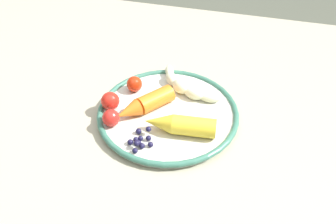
{
  "coord_description": "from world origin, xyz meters",
  "views": [
    {
      "loc": [
        -0.17,
        0.53,
        1.23
      ],
      "look_at": [
        -0.03,
        0.01,
        0.75
      ],
      "focal_mm": 37.8,
      "sensor_mm": 36.0,
      "label": 1
    }
  ],
  "objects_px": {
    "carrot_orange": "(143,105)",
    "blueberry_pile": "(140,140)",
    "tomato_near": "(134,84)",
    "carrot_yellow": "(180,125)",
    "tomato_mid": "(110,101)",
    "tomato_far": "(111,118)",
    "plate": "(168,113)",
    "dining_table": "(157,134)",
    "banana": "(184,86)"
  },
  "relations": [
    {
      "from": "banana",
      "to": "tomato_near",
      "type": "bearing_deg",
      "value": 14.88
    },
    {
      "from": "dining_table",
      "to": "tomato_mid",
      "type": "relative_size",
      "value": 33.98
    },
    {
      "from": "banana",
      "to": "tomato_mid",
      "type": "relative_size",
      "value": 3.87
    },
    {
      "from": "tomato_near",
      "to": "carrot_yellow",
      "type": "bearing_deg",
      "value": 141.08
    },
    {
      "from": "tomato_near",
      "to": "tomato_far",
      "type": "height_order",
      "value": "same"
    },
    {
      "from": "carrot_orange",
      "to": "carrot_yellow",
      "type": "relative_size",
      "value": 0.87
    },
    {
      "from": "dining_table",
      "to": "tomato_mid",
      "type": "xyz_separation_m",
      "value": [
        0.09,
        0.03,
        0.1
      ]
    },
    {
      "from": "blueberry_pile",
      "to": "dining_table",
      "type": "bearing_deg",
      "value": -89.48
    },
    {
      "from": "carrot_yellow",
      "to": "blueberry_pile",
      "type": "height_order",
      "value": "carrot_yellow"
    },
    {
      "from": "dining_table",
      "to": "tomato_far",
      "type": "relative_size",
      "value": 37.72
    },
    {
      "from": "carrot_yellow",
      "to": "tomato_mid",
      "type": "height_order",
      "value": "same"
    },
    {
      "from": "tomato_far",
      "to": "carrot_orange",
      "type": "bearing_deg",
      "value": -132.86
    },
    {
      "from": "dining_table",
      "to": "tomato_near",
      "type": "bearing_deg",
      "value": -33.47
    },
    {
      "from": "plate",
      "to": "blueberry_pile",
      "type": "relative_size",
      "value": 4.75
    },
    {
      "from": "banana",
      "to": "tomato_far",
      "type": "distance_m",
      "value": 0.18
    },
    {
      "from": "tomato_mid",
      "to": "carrot_orange",
      "type": "bearing_deg",
      "value": -173.36
    },
    {
      "from": "plate",
      "to": "banana",
      "type": "height_order",
      "value": "banana"
    },
    {
      "from": "dining_table",
      "to": "tomato_near",
      "type": "height_order",
      "value": "tomato_near"
    },
    {
      "from": "tomato_near",
      "to": "dining_table",
      "type": "bearing_deg",
      "value": 146.53
    },
    {
      "from": "tomato_near",
      "to": "banana",
      "type": "bearing_deg",
      "value": -165.12
    },
    {
      "from": "dining_table",
      "to": "tomato_mid",
      "type": "height_order",
      "value": "tomato_mid"
    },
    {
      "from": "tomato_mid",
      "to": "tomato_near",
      "type": "bearing_deg",
      "value": -112.5
    },
    {
      "from": "tomato_near",
      "to": "plate",
      "type": "bearing_deg",
      "value": 150.22
    },
    {
      "from": "carrot_orange",
      "to": "tomato_mid",
      "type": "distance_m",
      "value": 0.07
    },
    {
      "from": "carrot_yellow",
      "to": "tomato_near",
      "type": "height_order",
      "value": "carrot_yellow"
    },
    {
      "from": "plate",
      "to": "carrot_orange",
      "type": "xyz_separation_m",
      "value": [
        0.05,
        0.01,
        0.02
      ]
    },
    {
      "from": "tomato_mid",
      "to": "tomato_far",
      "type": "relative_size",
      "value": 1.11
    },
    {
      "from": "plate",
      "to": "tomato_far",
      "type": "height_order",
      "value": "tomato_far"
    },
    {
      "from": "banana",
      "to": "tomato_far",
      "type": "bearing_deg",
      "value": 51.42
    },
    {
      "from": "plate",
      "to": "carrot_yellow",
      "type": "distance_m",
      "value": 0.07
    },
    {
      "from": "blueberry_pile",
      "to": "tomato_near",
      "type": "distance_m",
      "value": 0.16
    },
    {
      "from": "tomato_far",
      "to": "plate",
      "type": "bearing_deg",
      "value": -147.19
    },
    {
      "from": "carrot_yellow",
      "to": "tomato_far",
      "type": "xyz_separation_m",
      "value": [
        0.13,
        0.01,
        -0.0
      ]
    },
    {
      "from": "tomato_far",
      "to": "carrot_yellow",
      "type": "bearing_deg",
      "value": -174.3
    },
    {
      "from": "tomato_near",
      "to": "tomato_mid",
      "type": "height_order",
      "value": "tomato_mid"
    },
    {
      "from": "dining_table",
      "to": "carrot_yellow",
      "type": "xyz_separation_m",
      "value": [
        -0.07,
        0.06,
        0.1
      ]
    },
    {
      "from": "tomato_mid",
      "to": "carrot_yellow",
      "type": "bearing_deg",
      "value": 168.26
    },
    {
      "from": "carrot_orange",
      "to": "blueberry_pile",
      "type": "height_order",
      "value": "carrot_orange"
    },
    {
      "from": "blueberry_pile",
      "to": "tomato_near",
      "type": "xyz_separation_m",
      "value": [
        0.06,
        -0.15,
        0.01
      ]
    },
    {
      "from": "dining_table",
      "to": "carrot_yellow",
      "type": "bearing_deg",
      "value": 136.78
    },
    {
      "from": "plate",
      "to": "carrot_yellow",
      "type": "height_order",
      "value": "carrot_yellow"
    },
    {
      "from": "carrot_yellow",
      "to": "tomato_mid",
      "type": "distance_m",
      "value": 0.16
    },
    {
      "from": "carrot_yellow",
      "to": "blueberry_pile",
      "type": "distance_m",
      "value": 0.08
    },
    {
      "from": "carrot_orange",
      "to": "blueberry_pile",
      "type": "bearing_deg",
      "value": 103.1
    },
    {
      "from": "tomato_mid",
      "to": "dining_table",
      "type": "bearing_deg",
      "value": -161.25
    },
    {
      "from": "tomato_mid",
      "to": "blueberry_pile",
      "type": "bearing_deg",
      "value": 138.54
    },
    {
      "from": "tomato_near",
      "to": "blueberry_pile",
      "type": "bearing_deg",
      "value": 112.22
    },
    {
      "from": "tomato_near",
      "to": "tomato_far",
      "type": "bearing_deg",
      "value": 85.33
    },
    {
      "from": "dining_table",
      "to": "banana",
      "type": "relative_size",
      "value": 8.77
    },
    {
      "from": "dining_table",
      "to": "carrot_orange",
      "type": "distance_m",
      "value": 0.11
    }
  ]
}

